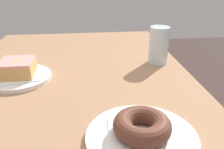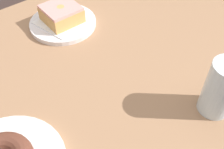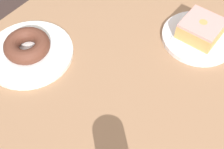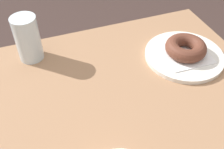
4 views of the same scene
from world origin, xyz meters
The scene contains 7 objects.
table centered at (0.00, 0.00, 0.68)m, with size 1.06×0.76×0.77m.
plate_glazed_square centered at (-0.04, 0.18, 0.78)m, with size 0.20×0.20×0.01m, color white.
napkin_glazed_square centered at (-0.04, 0.18, 0.79)m, with size 0.13×0.13×0.00m, color white.
donut_glazed_square centered at (-0.04, 0.18, 0.82)m, with size 0.10×0.10×0.05m.
plate_chocolate_ring centered at (-0.37, -0.14, 0.78)m, with size 0.23×0.23×0.01m, color white.
napkin_chocolate_ring centered at (-0.37, -0.14, 0.79)m, with size 0.13×0.13×0.00m, color white.
donut_chocolate_ring centered at (-0.37, -0.14, 0.81)m, with size 0.12×0.12×0.04m, color brown.
Camera 3 is at (0.13, -0.42, 1.39)m, focal length 48.16 mm.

